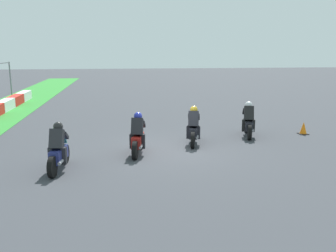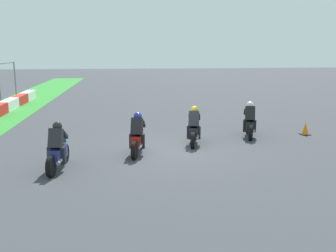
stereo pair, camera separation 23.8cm
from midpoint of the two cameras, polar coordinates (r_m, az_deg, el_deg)
ground_plane at (r=13.88m, az=0.53°, el=-3.68°), size 120.00×120.00×0.00m
rider_lane_a at (r=16.23m, az=12.90°, el=0.55°), size 2.01×0.66×1.51m
rider_lane_b at (r=14.63m, az=4.50°, el=-0.39°), size 2.02×0.64×1.51m
rider_lane_c at (r=13.23m, az=-4.21°, el=-1.69°), size 2.03×0.62×1.51m
rider_lane_d at (r=11.95m, az=-16.15°, el=-3.61°), size 2.04×0.58×1.51m
traffic_cone at (r=17.38m, az=20.83°, el=-0.43°), size 0.40×0.40×0.55m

